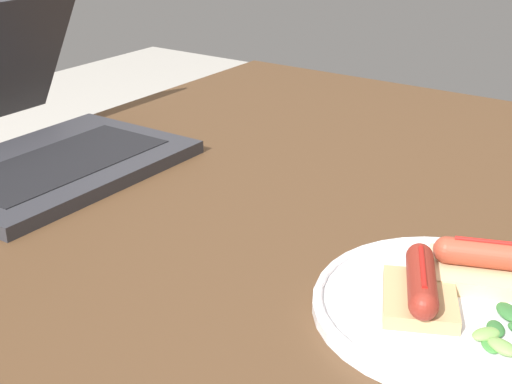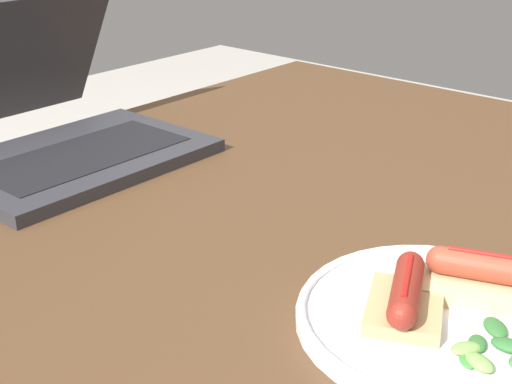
# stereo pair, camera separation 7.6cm
# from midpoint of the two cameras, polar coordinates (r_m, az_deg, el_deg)

# --- Properties ---
(desk) EXTENTS (1.12, 0.89, 0.71)m
(desk) POSITION_cam_midpoint_polar(r_m,az_deg,el_deg) (0.95, 5.83, -4.50)
(desk) COLOR #4C331E
(desk) RESTS_ON ground_plane
(laptop) EXTENTS (0.34, 0.35, 0.22)m
(laptop) POSITION_cam_midpoint_polar(r_m,az_deg,el_deg) (1.04, -13.79, 4.84)
(laptop) COLOR #2D2D33
(laptop) RESTS_ON desk
(plate) EXTENTS (0.25, 0.25, 0.02)m
(plate) POSITION_cam_midpoint_polar(r_m,az_deg,el_deg) (0.67, 17.57, -9.64)
(plate) COLOR silver
(plate) RESTS_ON desk
(sausage_toast_left) EXTENTS (0.11, 0.10, 0.04)m
(sausage_toast_left) POSITION_cam_midpoint_polar(r_m,az_deg,el_deg) (0.65, 15.19, -8.21)
(sausage_toast_left) COLOR tan
(sausage_toast_left) RESTS_ON plate
(sausage_toast_middle) EXTENTS (0.11, 0.13, 0.04)m
(sausage_toast_middle) POSITION_cam_midpoint_polar(r_m,az_deg,el_deg) (0.71, 20.81, -6.55)
(sausage_toast_middle) COLOR #D6B784
(sausage_toast_middle) RESTS_ON plate
(salad_pile) EXTENTS (0.09, 0.07, 0.01)m
(salad_pile) POSITION_cam_midpoint_polar(r_m,az_deg,el_deg) (0.64, 21.93, -11.63)
(salad_pile) COLOR #387A33
(salad_pile) RESTS_ON plate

